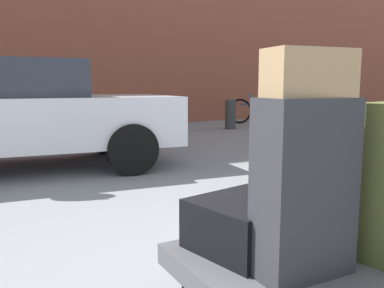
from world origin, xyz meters
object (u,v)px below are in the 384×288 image
Objects in this scene: bollard_kerb_mid at (230,115)px; suitcase_black_stacked_top at (249,223)px; luggage_cart at (313,263)px; bollard_kerb_far at (263,113)px; suitcase_charcoal_front_left at (304,188)px; suitcase_navy_rear_left at (357,186)px; bollard_kerb_near at (180,117)px; bicycle_leaning at (257,110)px; duffel_bag_tan_topmost_pile at (309,73)px; parked_car at (1,113)px.

suitcase_black_stacked_top is at bearing -123.28° from bollard_kerb_mid.
luggage_cart is 9.13m from bollard_kerb_far.
suitcase_black_stacked_top is (-0.02, 0.33, -0.24)m from suitcase_charcoal_front_left.
suitcase_navy_rear_left reaches higher than luggage_cart.
luggage_cart is 1.72× the size of suitcase_charcoal_front_left.
bollard_kerb_near is at bearing 180.00° from bollard_kerb_far.
luggage_cart is at bearing -125.97° from bicycle_leaning.
bicycle_leaning is at bearing 60.80° from duffel_bag_tan_topmost_pile.
bollard_kerb_far reaches higher than luggage_cart.
suitcase_charcoal_front_left is 8.15m from bollard_kerb_near.
luggage_cart is 0.36m from suitcase_black_stacked_top.
parked_car is (-1.03, 4.41, 0.49)m from luggage_cart.
duffel_bag_tan_topmost_pile is at bearing -126.47° from bicycle_leaning.
luggage_cart is at bearing -179.25° from suitcase_navy_rear_left.
bollard_kerb_near is (3.23, 7.47, -0.78)m from duffel_bag_tan_topmost_pile.
bollard_kerb_near is 1.44m from bollard_kerb_mid.
suitcase_black_stacked_top is at bearing 94.52° from suitcase_charcoal_front_left.
duffel_bag_tan_topmost_pile is at bearing -156.26° from suitcase_navy_rear_left.
suitcase_charcoal_front_left reaches higher than bollard_kerb_near.
duffel_bag_tan_topmost_pile is 0.46× the size of bollard_kerb_near.
parked_car is at bearing 103.21° from luggage_cart.
suitcase_charcoal_front_left is 1.42× the size of suitcase_black_stacked_top.
suitcase_navy_rear_left is 9.02m from bollard_kerb_far.
suitcase_navy_rear_left is 7.85m from bollard_kerb_near.
suitcase_navy_rear_left is at bearing -34.09° from suitcase_black_stacked_top.
bicycle_leaning is 2.34× the size of bollard_kerb_far.
bollard_kerb_far is (5.71, 7.47, -0.78)m from duffel_bag_tan_topmost_pile.
bollard_kerb_mid is (4.69, 7.14, -0.09)m from suitcase_black_stacked_top.
parked_car is 6.05× the size of bollard_kerb_far.
parked_car is at bearing 101.26° from suitcase_charcoal_front_left.
suitcase_black_stacked_top is 0.69× the size of bollard_kerb_far.
suitcase_black_stacked_top is at bearing 100.51° from duffel_bag_tan_topmost_pile.
duffel_bag_tan_topmost_pile reaches higher than bicycle_leaning.
suitcase_black_stacked_top is 0.89× the size of suitcase_navy_rear_left.
suitcase_charcoal_front_left is at bearing -113.36° from bollard_kerb_near.
bollard_kerb_mid reaches higher than suitcase_black_stacked_top.
duffel_bag_tan_topmost_pile is at bearing -113.36° from bollard_kerb_near.
suitcase_black_stacked_top is at bearing 145.47° from luggage_cart.
bollard_kerb_mid is (4.67, 7.47, -0.78)m from duffel_bag_tan_topmost_pile.
bollard_kerb_near is at bearing 73.91° from duffel_bag_tan_topmost_pile.
bollard_kerb_mid and bollard_kerb_far have the same top height.
luggage_cart is 10.24m from bicycle_leaning.
parked_car is 6.05× the size of bollard_kerb_near.
duffel_bag_tan_topmost_pile reaches higher than suitcase_black_stacked_top.
suitcase_navy_rear_left is (0.49, -0.20, 0.17)m from suitcase_black_stacked_top.
bicycle_leaning reaches higher than suitcase_black_stacked_top.
bollard_kerb_far is at bearing 39.65° from suitcase_black_stacked_top.
luggage_cart is at bearing -112.29° from bollard_kerb_near.
bicycle_leaning is at bearing 54.81° from suitcase_charcoal_front_left.
bollard_kerb_near reaches higher than suitcase_black_stacked_top.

